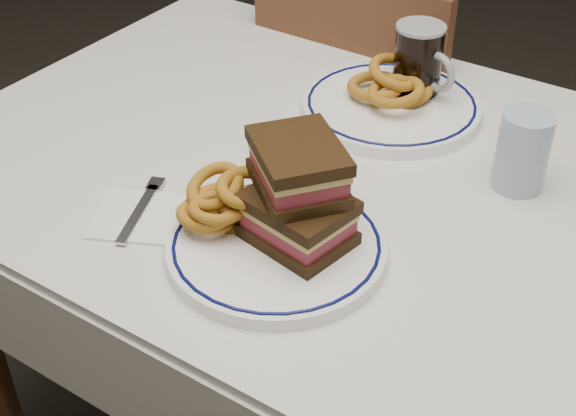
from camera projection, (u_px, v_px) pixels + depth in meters
The scene contains 11 objects.
dining_table at pixel (346, 226), 1.26m from camera, with size 1.27×0.87×0.75m.
chair_far at pixel (368, 139), 1.77m from camera, with size 0.42×0.42×0.89m.
main_plate at pixel (277, 247), 1.03m from camera, with size 0.28×0.28×0.02m.
reuben_sandwich at pixel (298, 193), 1.00m from camera, with size 0.16×0.16×0.13m.
onion_rings_main at pixel (222, 202), 1.04m from camera, with size 0.13×0.12×0.09m.
ketchup_ramekin at pixel (298, 198), 1.07m from camera, with size 0.05×0.05×0.03m.
beer_mug at pixel (419, 64), 1.32m from camera, with size 0.12×0.08×0.14m.
water_glass at pixel (523, 151), 1.13m from camera, with size 0.07×0.07×0.12m, color #97ADC3.
far_plate at pixel (391, 106), 1.32m from camera, with size 0.29×0.29×0.02m.
onion_rings_far at pixel (393, 85), 1.31m from camera, with size 0.14×0.13×0.08m.
napkin_fork at pixel (139, 214), 1.10m from camera, with size 0.16×0.16×0.01m.
Camera 1 is at (0.47, -0.88, 1.42)m, focal length 50.00 mm.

